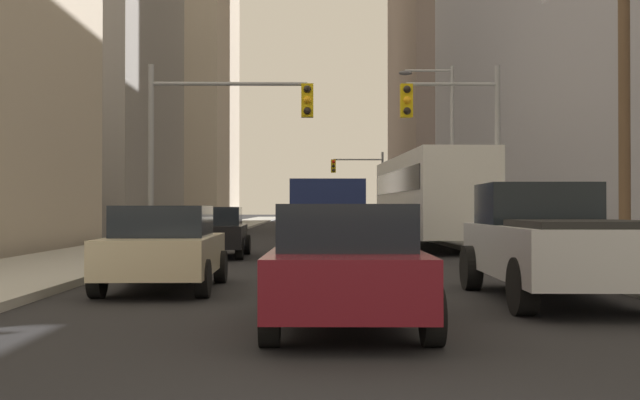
# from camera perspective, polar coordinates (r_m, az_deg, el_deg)

# --- Properties ---
(sidewalk_left) EXTENTS (3.78, 160.00, 0.15)m
(sidewalk_left) POSITION_cam_1_polar(r_m,az_deg,el_deg) (53.90, -7.52, -2.11)
(sidewalk_left) COLOR #9E9E99
(sidewalk_left) RESTS_ON ground
(sidewalk_right) EXTENTS (3.78, 160.00, 0.15)m
(sidewalk_right) POSITION_cam_1_polar(r_m,az_deg,el_deg) (54.04, 6.86, -2.10)
(sidewalk_right) COLOR #9E9E99
(sidewalk_right) RESTS_ON ground
(city_bus) EXTENTS (2.89, 11.58, 3.40)m
(city_bus) POSITION_cam_1_polar(r_m,az_deg,el_deg) (30.08, 7.75, 0.25)
(city_bus) COLOR silver
(city_bus) RESTS_ON ground
(pickup_truck_silver) EXTENTS (2.20, 5.47, 1.90)m
(pickup_truck_silver) POSITION_cam_1_polar(r_m,az_deg,el_deg) (13.39, 16.13, -2.89)
(pickup_truck_silver) COLOR #B7BABF
(pickup_truck_silver) RESTS_ON ground
(cargo_van_navy) EXTENTS (2.16, 5.22, 2.26)m
(cargo_van_navy) POSITION_cam_1_polar(r_m,az_deg,el_deg) (23.48, 0.40, -1.07)
(cargo_van_navy) COLOR #141E4C
(cargo_van_navy) RESTS_ON ground
(sedan_maroon) EXTENTS (1.95, 4.24, 1.52)m
(sedan_maroon) POSITION_cam_1_polar(r_m,az_deg,el_deg) (9.83, 1.81, -4.68)
(sedan_maroon) COLOR maroon
(sedan_maroon) RESTS_ON ground
(sedan_beige) EXTENTS (1.95, 4.23, 1.52)m
(sedan_beige) POSITION_cam_1_polar(r_m,az_deg,el_deg) (14.70, -11.02, -3.33)
(sedan_beige) COLOR #C6B793
(sedan_beige) RESTS_ON ground
(sedan_black) EXTENTS (1.95, 4.26, 1.52)m
(sedan_black) POSITION_cam_1_polar(r_m,az_deg,el_deg) (24.48, -7.51, -2.25)
(sedan_black) COLOR black
(sedan_black) RESTS_ON ground
(traffic_signal_near_left) EXTENTS (5.19, 0.44, 6.00)m
(traffic_signal_near_left) POSITION_cam_1_polar(r_m,az_deg,el_deg) (25.39, -6.92, 5.34)
(traffic_signal_near_left) COLOR gray
(traffic_signal_near_left) RESTS_ON ground
(traffic_signal_near_right) EXTENTS (3.17, 0.44, 6.00)m
(traffic_signal_near_right) POSITION_cam_1_polar(r_m,az_deg,el_deg) (25.67, 9.66, 5.07)
(traffic_signal_near_right) COLOR gray
(traffic_signal_near_right) RESTS_ON ground
(traffic_signal_far_right) EXTENTS (4.21, 0.44, 6.00)m
(traffic_signal_far_right) POSITION_cam_1_polar(r_m,az_deg,el_deg) (63.83, 2.87, 1.70)
(traffic_signal_far_right) COLOR gray
(traffic_signal_far_right) RESTS_ON ground
(utility_pole_right) EXTENTS (2.20, 0.28, 10.09)m
(utility_pole_right) POSITION_cam_1_polar(r_m,az_deg,el_deg) (21.05, 20.84, 9.97)
(utility_pole_right) COLOR brown
(utility_pole_right) RESTS_ON ground
(street_lamp_right) EXTENTS (2.34, 0.32, 7.50)m
(street_lamp_right) POSITION_cam_1_polar(r_m,az_deg,el_deg) (34.20, 8.79, 4.52)
(street_lamp_right) COLOR gray
(street_lamp_right) RESTS_ON ground
(building_right_mid_block) EXTENTS (20.08, 28.21, 22.86)m
(building_right_mid_block) POSITION_cam_1_polar(r_m,az_deg,el_deg) (52.71, 21.76, 10.31)
(building_right_mid_block) COLOR #93939E
(building_right_mid_block) RESTS_ON ground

